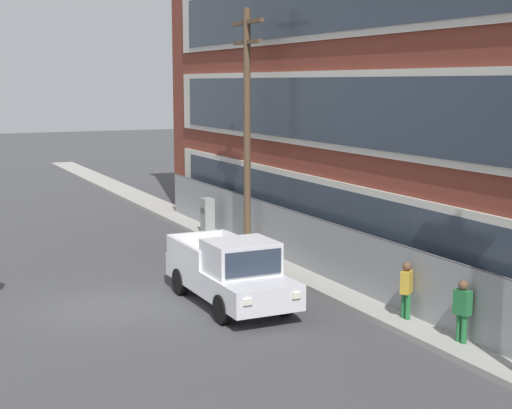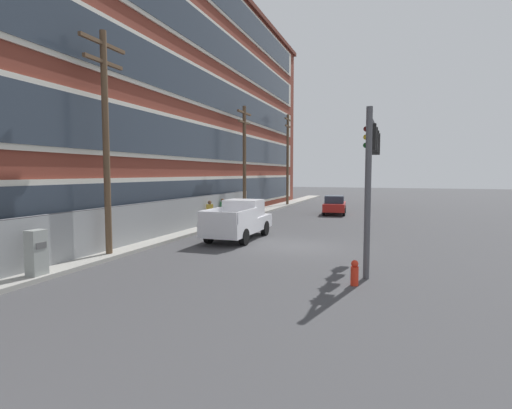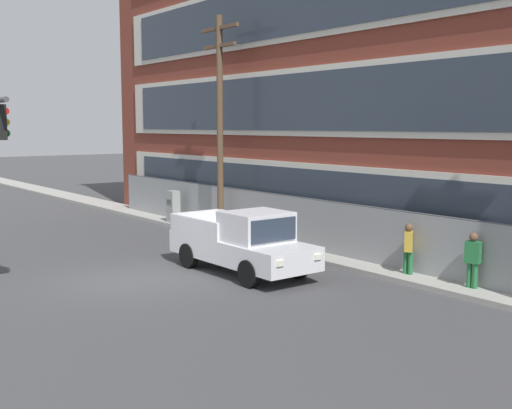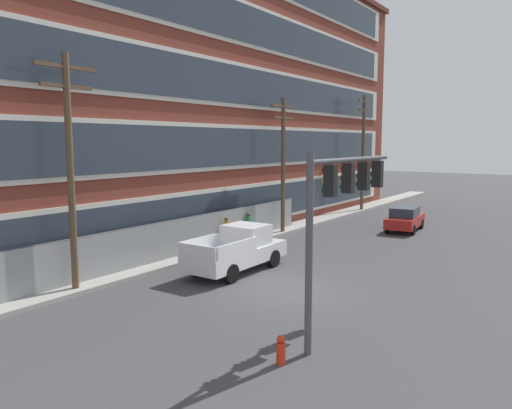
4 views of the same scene
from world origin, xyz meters
name	(u,v)px [view 1 (image 1 of 4)]	position (x,y,z in m)	size (l,w,h in m)	color
ground_plane	(101,308)	(0.00, 0.00, 0.00)	(160.00, 160.00, 0.00)	#424244
sidewalk_building_side	(317,279)	(0.00, 7.03, 0.08)	(80.00, 1.64, 0.16)	#9E9B93
chain_link_fence	(310,245)	(-0.87, 7.23, 1.02)	(26.55, 0.06, 2.00)	gray
pickup_truck_white	(232,273)	(1.31, 3.46, 0.95)	(5.45, 2.12, 2.00)	silver
utility_pole_near_corner	(247,120)	(-4.75, 6.74, 4.95)	(2.51, 0.26, 8.95)	brown
electrical_cabinet	(208,218)	(-8.35, 6.58, 0.81)	(0.56, 0.44, 1.61)	#939993
pedestrian_near_cabinet	(462,309)	(7.05, 6.97, 0.97)	(0.45, 0.33, 1.69)	#236B38
pedestrian_by_fence	(406,289)	(4.90, 6.91, 0.97)	(0.44, 0.46, 1.69)	#236B38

